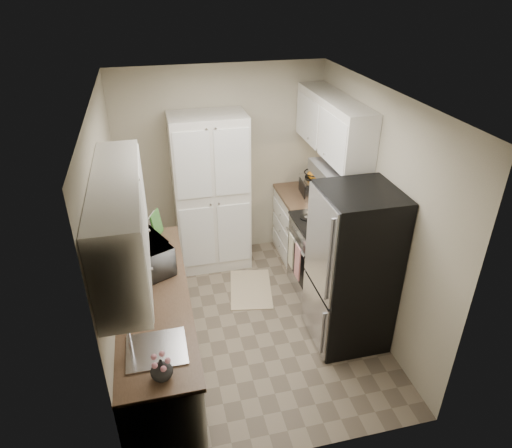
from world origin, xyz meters
The scene contains 16 objects.
ground centered at (0.00, 0.00, 0.00)m, with size 3.20×3.20×0.00m, color #7A6B56.
room_shell centered at (-0.02, -0.01, 1.63)m, with size 2.64×3.24×2.52m.
pantry_cabinet centered at (-0.20, 1.32, 1.00)m, with size 0.90×0.55×2.00m, color silver.
base_cabinet_left centered at (-0.99, -0.43, 0.44)m, with size 0.60×2.30×0.88m, color silver.
countertop_left centered at (-0.99, -0.43, 0.90)m, with size 0.63×2.33×0.04m, color brown.
base_cabinet_right centered at (0.99, 1.19, 0.44)m, with size 0.60×0.80×0.88m, color silver.
countertop_right centered at (0.99, 1.19, 0.90)m, with size 0.63×0.83×0.04m, color brown.
electric_range centered at (0.97, 0.39, 0.48)m, with size 0.71×0.78×1.13m.
refrigerator centered at (0.94, -0.41, 0.85)m, with size 0.70×0.72×1.70m, color #B7B7BC.
microwave centered at (-1.02, -0.04, 1.07)m, with size 0.55×0.37×0.30m, color silver.
wine_bottle centered at (-1.08, 0.40, 1.07)m, with size 0.08×0.08×0.30m, color black.
flower_vase centered at (-0.96, -1.43, 1.00)m, with size 0.16×0.16×0.16m, color beige.
cutting_board centered at (-0.89, 0.59, 1.06)m, with size 0.02×0.22×0.27m, color #418A35.
toaster_oven centered at (1.09, 1.14, 1.04)m, with size 0.32×0.40×0.23m, color #B8B7BC.
fruit_basket centered at (1.10, 1.16, 1.21)m, with size 0.28×0.28×0.12m, color orange, non-canonical shape.
kitchen_mat centered at (0.14, 0.59, 0.01)m, with size 0.49×0.78×0.01m, color beige.
Camera 1 is at (-0.85, -3.79, 3.44)m, focal length 32.00 mm.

